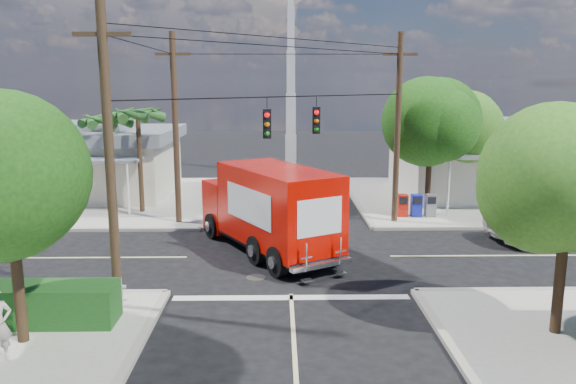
{
  "coord_description": "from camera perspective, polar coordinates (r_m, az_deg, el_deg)",
  "views": [
    {
      "loc": [
        -0.38,
        -21.12,
        6.67
      ],
      "look_at": [
        0.0,
        2.0,
        2.2
      ],
      "focal_mm": 35.0,
      "sensor_mm": 36.0,
      "label": 1
    }
  ],
  "objects": [
    {
      "name": "tree_ne_front",
      "position": [
        28.95,
        14.36,
        6.83
      ],
      "size": [
        4.21,
        4.14,
        6.66
      ],
      "color": "#422D1C",
      "rests_on": "sidewalk_ne"
    },
    {
      "name": "building_nw",
      "position": [
        35.81,
        -19.9,
        3.15
      ],
      "size": [
        10.8,
        10.2,
        4.3
      ],
      "color": "beige",
      "rests_on": "sidewalk_nw"
    },
    {
      "name": "palm_nw_front",
      "position": [
        29.53,
        -15.02,
        7.41
      ],
      "size": [
        3.01,
        3.08,
        5.59
      ],
      "color": "#422D1C",
      "rests_on": "sidewalk_nw"
    },
    {
      "name": "ground",
      "position": [
        22.15,
        0.09,
        -6.58
      ],
      "size": [
        120.0,
        120.0,
        0.0
      ],
      "primitive_type": "plane",
      "color": "black",
      "rests_on": "ground"
    },
    {
      "name": "tree_ne_back",
      "position": [
        31.85,
        17.82,
        5.95
      ],
      "size": [
        3.77,
        3.66,
        5.82
      ],
      "color": "#422D1C",
      "rests_on": "sidewalk_ne"
    },
    {
      "name": "radio_tower",
      "position": [
        41.14,
        0.29,
        9.51
      ],
      "size": [
        0.8,
        0.8,
        17.0
      ],
      "color": "silver",
      "rests_on": "ground"
    },
    {
      "name": "palm_nw_back",
      "position": [
        31.53,
        -17.88,
        6.78
      ],
      "size": [
        3.01,
        3.08,
        5.19
      ],
      "color": "#422D1C",
      "rests_on": "sidewalk_nw"
    },
    {
      "name": "picket_fence",
      "position": [
        18.21,
        -25.28,
        -9.35
      ],
      "size": [
        5.94,
        0.06,
        1.0
      ],
      "color": "silver",
      "rests_on": "sidewalk_sw"
    },
    {
      "name": "sidewalk_ne",
      "position": [
        34.55,
        18.09,
        -0.62
      ],
      "size": [
        14.12,
        14.12,
        0.14
      ],
      "color": "#A9A499",
      "rests_on": "ground"
    },
    {
      "name": "sidewalk_nw",
      "position": [
        34.31,
        -18.74,
        -0.74
      ],
      "size": [
        14.12,
        14.12,
        0.14
      ],
      "color": "#A9A499",
      "rests_on": "ground"
    },
    {
      "name": "hedge_sw",
      "position": [
        17.62,
        -26.95,
        -10.14
      ],
      "size": [
        6.2,
        1.2,
        1.1
      ],
      "primitive_type": "cube",
      "color": "#134917",
      "rests_on": "sidewalk_sw"
    },
    {
      "name": "utility_poles",
      "position": [
        22.84,
        -3.98,
        5.9
      ],
      "size": [
        12.0,
        10.68,
        9.0
      ],
      "color": "#473321",
      "rests_on": "ground"
    },
    {
      "name": "building_ne",
      "position": [
        35.77,
        20.21,
        3.28
      ],
      "size": [
        11.8,
        10.2,
        4.5
      ],
      "color": "silver",
      "rests_on": "sidewalk_ne"
    },
    {
      "name": "road_markings",
      "position": [
        20.75,
        0.16,
        -7.79
      ],
      "size": [
        32.0,
        32.0,
        0.01
      ],
      "color": "beige",
      "rests_on": "ground"
    },
    {
      "name": "vending_boxes",
      "position": [
        28.8,
        12.91,
        -1.32
      ],
      "size": [
        1.9,
        0.5,
        1.1
      ],
      "color": "#B4180C",
      "rests_on": "sidewalk_ne"
    },
    {
      "name": "parked_car",
      "position": [
        26.58,
        25.5,
        -2.92
      ],
      "size": [
        5.97,
        3.28,
        1.58
      ],
      "primitive_type": "imported",
      "rotation": [
        0.0,
        0.0,
        1.69
      ],
      "color": "silver",
      "rests_on": "ground"
    },
    {
      "name": "tree_sw_front",
      "position": [
        15.28,
        -26.57,
        0.98
      ],
      "size": [
        3.88,
        3.78,
        6.03
      ],
      "color": "#422D1C",
      "rests_on": "sidewalk_sw"
    },
    {
      "name": "tree_se",
      "position": [
        15.94,
        26.7,
        0.28
      ],
      "size": [
        3.67,
        3.54,
        5.62
      ],
      "color": "#422D1C",
      "rests_on": "sidewalk_se"
    },
    {
      "name": "delivery_truck",
      "position": [
        22.3,
        -1.98,
        -1.72
      ],
      "size": [
        6.03,
        8.22,
        3.51
      ],
      "color": "black",
      "rests_on": "ground"
    }
  ]
}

